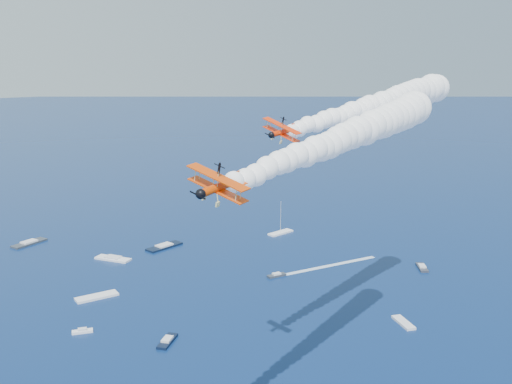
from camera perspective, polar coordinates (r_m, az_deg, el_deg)
biplane_lead at (r=109.26m, az=2.54°, el=5.78°), size 9.34×10.87×7.52m
biplane_trail at (r=77.92m, az=-3.54°, el=0.50°), size 11.36×12.90×8.41m
smoke_trail_lead at (r=137.40m, az=11.47°, el=8.18°), size 71.44×43.13×12.55m
smoke_trail_trail at (r=105.50m, az=8.50°, el=5.21°), size 71.76×50.45×12.55m
spectator_boats at (r=190.27m, az=-16.64°, el=-9.89°), size 213.12×171.32×0.70m
boat_wakes at (r=195.30m, az=18.84°, el=-9.54°), size 65.92×97.76×0.04m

